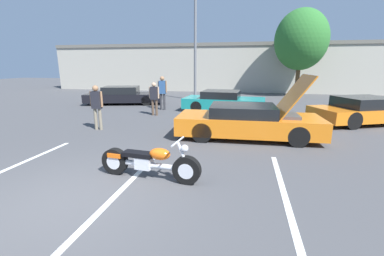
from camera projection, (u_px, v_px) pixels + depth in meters
name	position (u px, v px, depth m)	size (l,w,h in m)	color
ground_plane	(68.00, 201.00, 4.75)	(80.00, 80.00, 0.00)	#474749
parking_stripe_foreground	(3.00, 171.00, 6.11)	(0.12, 4.56, 0.01)	white
parking_stripe_middle	(128.00, 183.00, 5.48)	(0.12, 4.56, 0.01)	white
parking_stripe_back	(285.00, 199.00, 4.84)	(0.12, 4.56, 0.01)	white
far_building	(215.00, 66.00, 25.26)	(32.00, 4.20, 4.40)	#B2AD9E
light_pole	(196.00, 36.00, 17.27)	(1.21, 0.28, 7.95)	slate
tree_background	(301.00, 40.00, 19.41)	(3.93, 3.93, 6.57)	brown
motorcycle	(149.00, 162.00, 5.63)	(2.35, 0.70, 0.94)	black
show_car_hood_open	(249.00, 121.00, 8.81)	(4.86, 2.06, 2.16)	orange
parked_car_left_row	(124.00, 96.00, 16.50)	(5.08, 2.98, 1.11)	black
parked_car_right_row	(366.00, 111.00, 10.98)	(4.90, 3.51, 1.14)	orange
parked_car_mid_row	(223.00, 101.00, 13.97)	(4.43, 2.25, 1.10)	teal
spectator_near_motorcycle	(154.00, 96.00, 12.63)	(0.52, 0.21, 1.63)	brown
spectator_by_show_car	(162.00, 90.00, 14.20)	(0.52, 0.24, 1.85)	#333338
spectator_midground	(97.00, 104.00, 9.79)	(0.52, 0.22, 1.71)	gray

